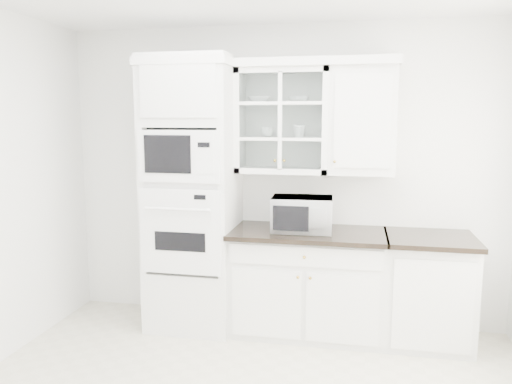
# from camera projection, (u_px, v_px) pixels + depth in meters

# --- Properties ---
(room_shell) EXTENTS (4.00, 3.50, 2.70)m
(room_shell) POSITION_uv_depth(u_px,v_px,m) (252.00, 133.00, 3.23)
(room_shell) COLOR white
(room_shell) RESTS_ON ground
(oven_column) EXTENTS (0.76, 0.68, 2.40)m
(oven_column) POSITION_uv_depth(u_px,v_px,m) (193.00, 195.00, 4.42)
(oven_column) COLOR white
(oven_column) RESTS_ON ground
(base_cabinet_run) EXTENTS (1.32, 0.67, 0.92)m
(base_cabinet_run) POSITION_uv_depth(u_px,v_px,m) (308.00, 281.00, 4.36)
(base_cabinet_run) COLOR white
(base_cabinet_run) RESTS_ON ground
(extra_base_cabinet) EXTENTS (0.72, 0.67, 0.92)m
(extra_base_cabinet) POSITION_uv_depth(u_px,v_px,m) (427.00, 289.00, 4.16)
(extra_base_cabinet) COLOR white
(extra_base_cabinet) RESTS_ON ground
(upper_cabinet_glass) EXTENTS (0.80, 0.33, 0.90)m
(upper_cabinet_glass) POSITION_uv_depth(u_px,v_px,m) (283.00, 121.00, 4.33)
(upper_cabinet_glass) COLOR white
(upper_cabinet_glass) RESTS_ON room_shell
(upper_cabinet_solid) EXTENTS (0.55, 0.33, 0.90)m
(upper_cabinet_solid) POSITION_uv_depth(u_px,v_px,m) (362.00, 121.00, 4.20)
(upper_cabinet_solid) COLOR white
(upper_cabinet_solid) RESTS_ON room_shell
(crown_molding) EXTENTS (2.14, 0.38, 0.07)m
(crown_molding) POSITION_uv_depth(u_px,v_px,m) (271.00, 64.00, 4.26)
(crown_molding) COLOR white
(crown_molding) RESTS_ON room_shell
(countertop_microwave) EXTENTS (0.52, 0.44, 0.29)m
(countertop_microwave) POSITION_uv_depth(u_px,v_px,m) (302.00, 214.00, 4.26)
(countertop_microwave) COLOR white
(countertop_microwave) RESTS_ON base_cabinet_run
(bowl_a) EXTENTS (0.23, 0.23, 0.05)m
(bowl_a) POSITION_uv_depth(u_px,v_px,m) (259.00, 100.00, 4.33)
(bowl_a) COLOR white
(bowl_a) RESTS_ON upper_cabinet_glass
(bowl_b) EXTENTS (0.18, 0.18, 0.05)m
(bowl_b) POSITION_uv_depth(u_px,v_px,m) (299.00, 99.00, 4.29)
(bowl_b) COLOR white
(bowl_b) RESTS_ON upper_cabinet_glass
(cup_a) EXTENTS (0.12, 0.12, 0.08)m
(cup_a) POSITION_uv_depth(u_px,v_px,m) (267.00, 132.00, 4.39)
(cup_a) COLOR white
(cup_a) RESTS_ON upper_cabinet_glass
(cup_b) EXTENTS (0.13, 0.13, 0.11)m
(cup_b) POSITION_uv_depth(u_px,v_px,m) (299.00, 131.00, 4.30)
(cup_b) COLOR white
(cup_b) RESTS_ON upper_cabinet_glass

